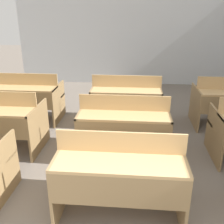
% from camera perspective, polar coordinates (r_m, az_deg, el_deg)
% --- Properties ---
extents(wall_back, '(6.23, 0.06, 2.83)m').
position_cam_1_polar(wall_back, '(7.32, 4.46, 17.10)').
color(wall_back, silver).
rests_on(wall_back, ground_plane).
extents(bench_front_center, '(1.21, 0.77, 0.89)m').
position_cam_1_polar(bench_front_center, '(2.59, 1.78, -13.05)').
color(bench_front_center, '#997A50').
rests_on(bench_front_center, ground_plane).
extents(bench_second_center, '(1.21, 0.77, 0.89)m').
position_cam_1_polar(bench_second_center, '(3.57, 2.61, -2.92)').
color(bench_second_center, '#95764C').
rests_on(bench_second_center, ground_plane).
extents(bench_third_left, '(1.21, 0.77, 0.89)m').
position_cam_1_polar(bench_third_left, '(5.04, -18.22, 3.23)').
color(bench_third_left, olive).
rests_on(bench_third_left, ground_plane).
extents(bench_third_center, '(1.21, 0.77, 0.89)m').
position_cam_1_polar(bench_third_center, '(4.64, 3.10, 2.81)').
color(bench_third_center, '#987A50').
rests_on(bench_third_center, ground_plane).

